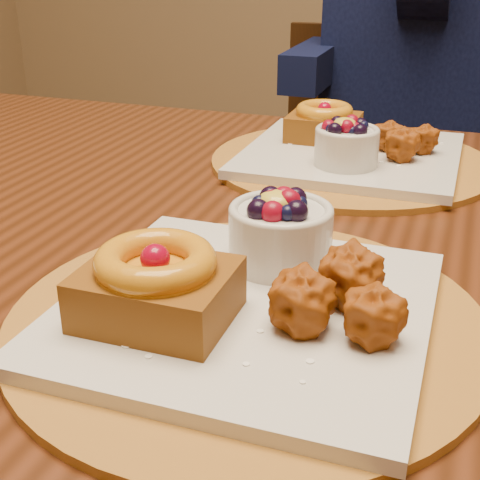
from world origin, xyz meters
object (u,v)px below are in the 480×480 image
Objects in this scene: chair_far at (356,185)px; dining_table at (309,286)px; diner at (429,2)px; place_setting_far at (350,150)px; place_setting_near at (246,292)px.

dining_table is at bearing -86.49° from chair_far.
diner is at bearing 88.45° from dining_table.
place_setting_far is 0.45× the size of chair_far.
place_setting_near is 0.45× the size of chair_far.
place_setting_far is at bearing 90.52° from dining_table.
place_setting_far is 0.73m from diner.
place_setting_far is (-0.00, 0.22, 0.10)m from dining_table.
place_setting_near is 1.00× the size of place_setting_far.
chair_far is at bearing 158.86° from diner.
dining_table is 0.24m from place_setting_far.
diner is at bearing -14.42° from chair_far.
chair_far reaches higher than place_setting_near.
place_setting_near is 1.15m from diner.
diner is at bearing 87.82° from place_setting_far.
dining_table is 0.96m from diner.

